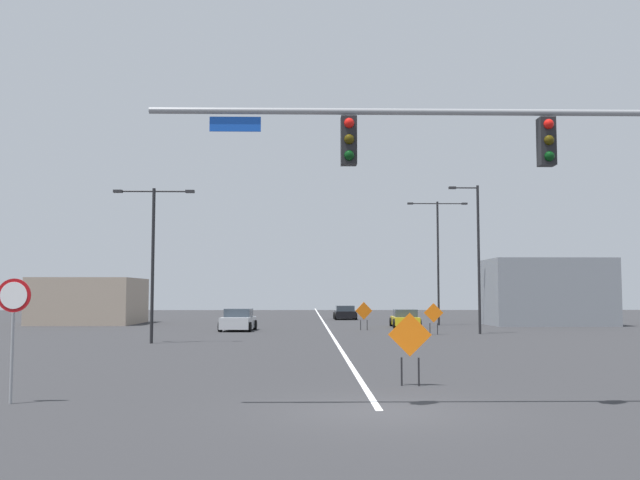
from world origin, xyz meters
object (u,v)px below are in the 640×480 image
street_lamp_mid_right (438,252)px  construction_sign_left_lane (410,339)px  street_lamp_near_left (153,250)px  street_lamp_mid_left (477,252)px  construction_sign_median_far (434,315)px  car_silver_passing (238,321)px  stop_sign (13,315)px  traffic_signal_assembly (542,168)px  construction_sign_median_near (364,312)px  car_black_approaching (345,313)px  car_yellow_far (405,319)px

street_lamp_mid_right → construction_sign_left_lane: 36.07m
street_lamp_near_left → street_lamp_mid_left: 19.52m
construction_sign_median_far → car_silver_passing: size_ratio=0.46×
construction_sign_left_lane → car_silver_passing: bearing=104.6°
stop_sign → construction_sign_left_lane: size_ratio=1.44×
traffic_signal_assembly → stop_sign: 12.16m
stop_sign → construction_sign_median_far: (14.20, 25.76, -0.78)m
traffic_signal_assembly → construction_sign_median_near: traffic_signal_assembly is taller
street_lamp_mid_right → car_black_approaching: street_lamp_mid_right is taller
traffic_signal_assembly → car_black_approaching: 51.65m
traffic_signal_assembly → car_black_approaching: (-1.37, 51.43, -4.55)m
street_lamp_mid_right → construction_sign_median_far: bearing=-102.2°
traffic_signal_assembly → car_yellow_far: size_ratio=3.01×
car_silver_passing → car_yellow_far: bearing=20.9°
construction_sign_median_far → car_yellow_far: bearing=92.5°
stop_sign → street_lamp_near_left: (-0.98, 18.88, 2.65)m
street_lamp_mid_left → car_silver_passing: size_ratio=2.23×
construction_sign_left_lane → car_yellow_far: bearing=82.2°
street_lamp_mid_left → street_lamp_near_left: bearing=-157.2°
car_yellow_far → car_black_approaching: size_ratio=1.03×
street_lamp_mid_right → car_silver_passing: 17.12m
construction_sign_median_near → car_black_approaching: 19.14m
traffic_signal_assembly → street_lamp_near_left: (-12.66, 20.01, -0.54)m
street_lamp_mid_left → car_silver_passing: bearing=164.8°
traffic_signal_assembly → car_silver_passing: bearing=106.7°
construction_sign_median_near → car_silver_passing: bearing=-175.3°
street_lamp_mid_right → construction_sign_median_far: size_ratio=5.10×
construction_sign_left_lane → car_yellow_far: 32.41m
traffic_signal_assembly → street_lamp_near_left: street_lamp_near_left is taller
traffic_signal_assembly → car_silver_passing: size_ratio=3.20×
street_lamp_near_left → car_silver_passing: (3.15, 11.61, -3.95)m
street_lamp_mid_left → traffic_signal_assembly: bearing=-100.9°
street_lamp_mid_right → traffic_signal_assembly: bearing=-97.5°
car_yellow_far → car_silver_passing: car_silver_passing is taller
construction_sign_left_lane → car_silver_passing: 28.59m
construction_sign_left_lane → street_lamp_mid_left: bearing=72.1°
construction_sign_median_far → construction_sign_left_lane: bearing=-101.9°
street_lamp_mid_right → construction_sign_median_near: bearing=-133.4°
construction_sign_median_near → car_yellow_far: size_ratio=0.43×
street_lamp_mid_left → construction_sign_left_lane: 25.10m
street_lamp_mid_left → construction_sign_median_near: (-6.51, 4.72, -3.77)m
stop_sign → street_lamp_mid_left: size_ratio=0.31×
construction_sign_median_far → stop_sign: bearing=-118.9°
street_lamp_mid_right → stop_sign: bearing=-113.9°
construction_sign_left_lane → stop_sign: bearing=-163.2°
street_lamp_mid_left → street_lamp_mid_right: bearing=91.0°
construction_sign_median_near → construction_sign_left_lane: bearing=-92.3°
car_black_approaching → construction_sign_median_near: bearing=-89.4°
street_lamp_near_left → street_lamp_mid_right: street_lamp_mid_right is taller
construction_sign_median_near → car_yellow_far: 5.03m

